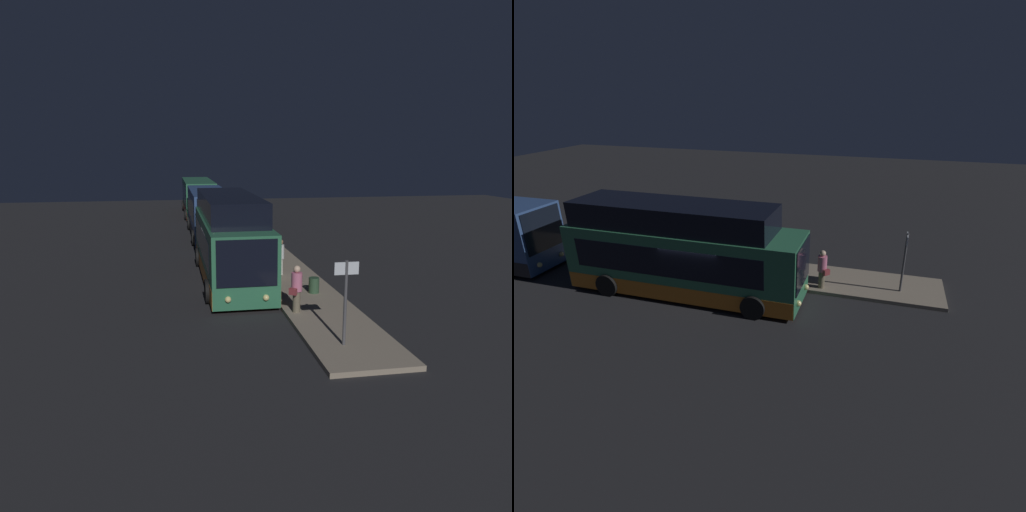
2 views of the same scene
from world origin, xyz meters
The scene contains 10 objects.
ground centered at (0.00, 0.00, 0.00)m, with size 80.00×80.00×0.00m, color #232326.
platform centered at (0.00, 3.00, 0.08)m, with size 20.00×2.79×0.17m.
bus_lead centered at (-0.89, 0.25, 1.77)m, with size 10.31×2.89×3.99m.
bus_second centered at (-13.26, 0.25, 1.62)m, with size 10.24×2.78×3.25m.
bus_third centered at (-25.59, 0.25, 1.61)m, with size 11.10×2.88×3.24m.
passenger_boarding centered at (-0.77, 2.66, 1.11)m, with size 0.41×0.41×1.71m.
passenger_waiting centered at (4.81, 2.00, 1.11)m, with size 0.65×0.63×1.75m.
suitcase centered at (-0.24, 2.38, 0.52)m, with size 0.42×0.18×0.95m.
sign_post centered at (8.14, 2.65, 1.82)m, with size 0.10×0.76×2.65m.
trash_bin centered at (2.49, 3.36, 0.49)m, with size 0.44×0.44×0.65m.
Camera 1 is at (21.84, -2.48, 6.02)m, focal length 35.00 mm.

